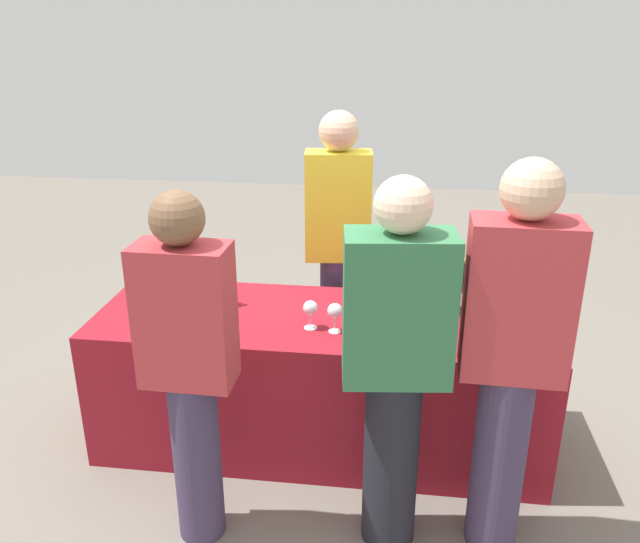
# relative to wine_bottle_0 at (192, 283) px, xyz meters

# --- Properties ---
(ground_plane) EXTENTS (12.00, 12.00, 0.00)m
(ground_plane) POSITION_rel_wine_bottle_0_xyz_m (0.70, -0.08, -0.87)
(ground_plane) COLOR slate
(tasting_table) EXTENTS (2.35, 0.81, 0.75)m
(tasting_table) POSITION_rel_wine_bottle_0_xyz_m (0.70, -0.08, -0.49)
(tasting_table) COLOR maroon
(tasting_table) RESTS_ON ground_plane
(wine_bottle_0) EXTENTS (0.08, 0.08, 0.33)m
(wine_bottle_0) POSITION_rel_wine_bottle_0_xyz_m (0.00, 0.00, 0.00)
(wine_bottle_0) COLOR black
(wine_bottle_0) RESTS_ON tasting_table
(wine_bottle_1) EXTENTS (0.07, 0.07, 0.30)m
(wine_bottle_1) POSITION_rel_wine_bottle_0_xyz_m (0.14, -0.00, -0.01)
(wine_bottle_1) COLOR black
(wine_bottle_1) RESTS_ON tasting_table
(wine_bottle_2) EXTENTS (0.07, 0.07, 0.32)m
(wine_bottle_2) POSITION_rel_wine_bottle_0_xyz_m (0.95, -0.00, 0.00)
(wine_bottle_2) COLOR black
(wine_bottle_2) RESTS_ON tasting_table
(wine_bottle_3) EXTENTS (0.07, 0.07, 0.31)m
(wine_bottle_3) POSITION_rel_wine_bottle_0_xyz_m (1.04, 0.03, -0.01)
(wine_bottle_3) COLOR black
(wine_bottle_3) RESTS_ON tasting_table
(wine_bottle_4) EXTENTS (0.07, 0.07, 0.32)m
(wine_bottle_4) POSITION_rel_wine_bottle_0_xyz_m (1.26, 0.07, -0.01)
(wine_bottle_4) COLOR black
(wine_bottle_4) RESTS_ON tasting_table
(wine_bottle_5) EXTENTS (0.08, 0.08, 0.31)m
(wine_bottle_5) POSITION_rel_wine_bottle_0_xyz_m (1.43, 0.05, -0.01)
(wine_bottle_5) COLOR black
(wine_bottle_5) RESTS_ON tasting_table
(wine_bottle_6) EXTENTS (0.07, 0.07, 0.31)m
(wine_bottle_6) POSITION_rel_wine_bottle_0_xyz_m (1.66, 0.07, -0.01)
(wine_bottle_6) COLOR black
(wine_bottle_6) RESTS_ON tasting_table
(wine_glass_0) EXTENTS (0.07, 0.07, 0.14)m
(wine_glass_0) POSITION_rel_wine_bottle_0_xyz_m (-0.09, -0.15, -0.02)
(wine_glass_0) COLOR silver
(wine_glass_0) RESTS_ON tasting_table
(wine_glass_1) EXTENTS (0.07, 0.07, 0.15)m
(wine_glass_1) POSITION_rel_wine_bottle_0_xyz_m (0.67, -0.22, -0.01)
(wine_glass_1) COLOR silver
(wine_glass_1) RESTS_ON tasting_table
(wine_glass_2) EXTENTS (0.07, 0.07, 0.15)m
(wine_glass_2) POSITION_rel_wine_bottle_0_xyz_m (0.80, -0.24, -0.01)
(wine_glass_2) COLOR silver
(wine_glass_2) RESTS_ON tasting_table
(wine_glass_3) EXTENTS (0.07, 0.07, 0.13)m
(wine_glass_3) POSITION_rel_wine_bottle_0_xyz_m (1.30, -0.23, -0.03)
(wine_glass_3) COLOR silver
(wine_glass_3) RESTS_ON tasting_table
(ice_bucket) EXTENTS (0.20, 0.20, 0.19)m
(ice_bucket) POSITION_rel_wine_bottle_0_xyz_m (1.54, -0.08, -0.02)
(ice_bucket) COLOR silver
(ice_bucket) RESTS_ON tasting_table
(server_pouring) EXTENTS (0.40, 0.25, 1.72)m
(server_pouring) POSITION_rel_wine_bottle_0_xyz_m (0.73, 0.55, 0.08)
(server_pouring) COLOR #3F3351
(server_pouring) RESTS_ON ground_plane
(guest_0) EXTENTS (0.38, 0.22, 1.59)m
(guest_0) POSITION_rel_wine_bottle_0_xyz_m (0.26, -0.84, -0.00)
(guest_0) COLOR #3F3351
(guest_0) RESTS_ON ground_plane
(guest_1) EXTENTS (0.45, 0.28, 1.65)m
(guest_1) POSITION_rel_wine_bottle_0_xyz_m (1.10, -0.76, 0.02)
(guest_1) COLOR black
(guest_1) RESTS_ON ground_plane
(guest_2) EXTENTS (0.41, 0.24, 1.73)m
(guest_2) POSITION_rel_wine_bottle_0_xyz_m (1.56, -0.73, 0.07)
(guest_2) COLOR #3F3351
(guest_2) RESTS_ON ground_plane
(menu_board) EXTENTS (0.57, 0.11, 0.70)m
(menu_board) POSITION_rel_wine_bottle_0_xyz_m (-0.39, 0.97, -0.52)
(menu_board) COLOR white
(menu_board) RESTS_ON ground_plane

